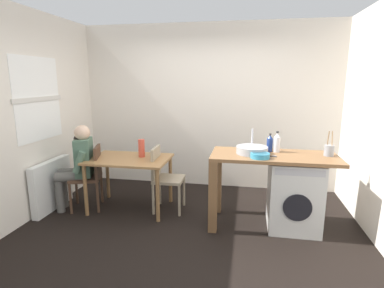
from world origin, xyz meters
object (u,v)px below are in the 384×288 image
(washing_machine, at_px, (294,194))
(utensil_crock, at_px, (329,150))
(mixing_bowl, at_px, (260,155))
(chair_opposite, at_px, (164,175))
(seated_person, at_px, (78,163))
(bottle_squat_brown, at_px, (277,143))
(dining_table, at_px, (129,165))
(chair_person_seat, at_px, (91,174))
(bottle_tall_green, at_px, (270,143))
(vase, at_px, (142,148))

(washing_machine, relative_size, utensil_crock, 2.87)
(mixing_bowl, bearing_deg, chair_opposite, 161.72)
(seated_person, height_order, bottle_squat_brown, seated_person)
(chair_opposite, bearing_deg, mixing_bowl, 69.90)
(dining_table, relative_size, bottle_squat_brown, 4.21)
(chair_opposite, height_order, utensil_crock, utensil_crock)
(chair_person_seat, xyz_separation_m, mixing_bowl, (2.30, -0.30, 0.45))
(bottle_tall_green, relative_size, mixing_bowl, 1.03)
(dining_table, height_order, seated_person, seated_person)
(bottle_tall_green, xyz_separation_m, utensil_crock, (0.67, -0.12, -0.03))
(bottle_squat_brown, bearing_deg, chair_opposite, 177.23)
(washing_machine, xyz_separation_m, bottle_tall_green, (-0.31, 0.17, 0.59))
(bottle_tall_green, distance_m, bottle_squat_brown, 0.09)
(seated_person, height_order, bottle_tall_green, seated_person)
(bottle_tall_green, bearing_deg, dining_table, 179.87)
(bottle_squat_brown, distance_m, utensil_crock, 0.60)
(chair_opposite, xyz_separation_m, bottle_squat_brown, (1.49, -0.07, 0.53))
(bottle_squat_brown, relative_size, utensil_crock, 0.87)
(chair_person_seat, bearing_deg, dining_table, -100.03)
(seated_person, relative_size, vase, 4.78)
(chair_person_seat, height_order, washing_machine, chair_person_seat)
(chair_opposite, height_order, seated_person, seated_person)
(washing_machine, bearing_deg, dining_table, 175.40)
(bottle_tall_green, height_order, bottle_squat_brown, bottle_squat_brown)
(utensil_crock, bearing_deg, washing_machine, -171.90)
(dining_table, xyz_separation_m, chair_opposite, (0.48, 0.05, -0.14))
(chair_person_seat, bearing_deg, vase, -93.81)
(seated_person, xyz_separation_m, utensil_crock, (3.26, 0.00, 0.32))
(bottle_squat_brown, distance_m, mixing_bowl, 0.42)
(dining_table, bearing_deg, utensil_crock, -2.77)
(dining_table, xyz_separation_m, bottle_squat_brown, (1.96, -0.02, 0.39))
(chair_opposite, bearing_deg, seated_person, -83.40)
(mixing_bowl, bearing_deg, bottle_tall_green, 70.78)
(utensil_crock, bearing_deg, dining_table, 177.23)
(seated_person, bearing_deg, vase, -93.11)
(chair_person_seat, relative_size, chair_opposite, 1.00)
(chair_opposite, height_order, bottle_tall_green, bottle_tall_green)
(chair_opposite, bearing_deg, washing_machine, 80.73)
(seated_person, bearing_deg, utensil_crock, -107.96)
(mixing_bowl, xyz_separation_m, utensil_crock, (0.80, 0.25, 0.04))
(seated_person, relative_size, utensil_crock, 4.01)
(dining_table, relative_size, utensil_crock, 3.67)
(bottle_squat_brown, bearing_deg, dining_table, 179.29)
(washing_machine, height_order, mixing_bowl, mixing_bowl)
(chair_person_seat, bearing_deg, chair_opposite, -101.08)
(chair_opposite, distance_m, bottle_squat_brown, 1.58)
(washing_machine, distance_m, vase, 2.10)
(chair_opposite, relative_size, washing_machine, 1.05)
(utensil_crock, bearing_deg, vase, 174.68)
(chair_person_seat, xyz_separation_m, chair_opposite, (1.02, 0.12, 0.00))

